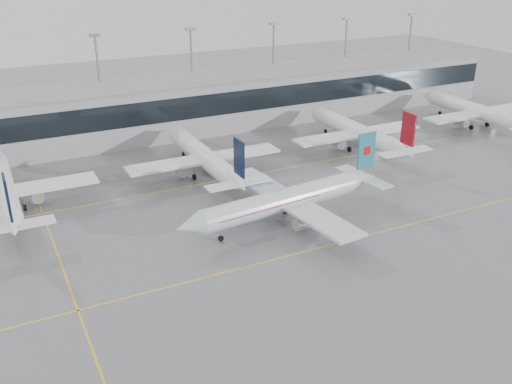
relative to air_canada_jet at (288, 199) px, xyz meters
name	(u,v)px	position (x,y,z in m)	size (l,w,h in m)	color
ground	(294,254)	(-4.48, -9.62, -3.80)	(320.00, 320.00, 0.00)	slate
taxi_line_main	(294,254)	(-4.48, -9.62, -3.80)	(120.00, 0.25, 0.01)	yellow
taxi_line_north	(212,182)	(-4.48, 20.38, -3.80)	(120.00, 0.25, 0.01)	yellow
taxi_line_cross	(58,255)	(-34.48, 5.38, -3.80)	(0.25, 60.00, 0.01)	yellow
terminal	(157,109)	(-4.48, 52.38, 2.20)	(180.00, 15.00, 12.00)	#9E9EA2
terminal_glass	(168,111)	(-4.48, 44.83, 3.70)	(180.00, 0.20, 5.00)	black
terminal_roof	(155,82)	(-4.48, 52.38, 8.40)	(182.00, 16.00, 0.40)	gray
light_masts	(147,72)	(-4.48, 58.38, 9.54)	(156.40, 1.00, 22.60)	gray
air_canada_jet	(288,199)	(0.00, 0.00, 0.00)	(37.66, 30.57, 11.94)	silver
parked_jet_b	(4,190)	(-39.48, 24.07, -0.09)	(29.64, 36.96, 11.72)	white
parked_jet_c	(204,157)	(-4.48, 24.07, -0.09)	(29.64, 36.96, 11.72)	white
parked_jet_d	(357,132)	(30.52, 24.07, -0.09)	(29.64, 36.96, 11.72)	white
parked_jet_e	(478,112)	(65.52, 24.07, -0.09)	(29.64, 36.96, 11.72)	white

